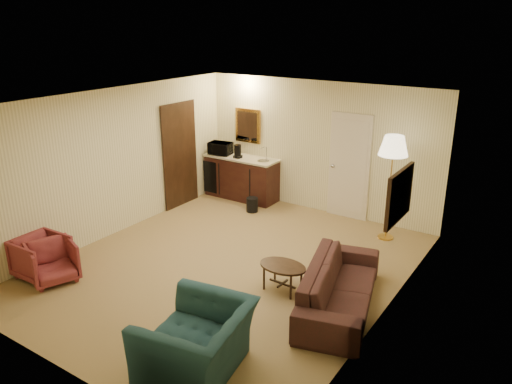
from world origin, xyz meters
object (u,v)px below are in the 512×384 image
coffee_maker (238,151)px  coffee_table (283,278)px  wetbar_cabinet (242,178)px  teal_armchair (196,332)px  sofa (340,280)px  floor_lamp (390,188)px  waste_bin (252,205)px  rose_chair_far (52,260)px  microwave (220,147)px  rose_chair_near (41,255)px

coffee_maker → coffee_table: bearing=-47.0°
wetbar_cabinet → teal_armchair: teal_armchair is taller
wetbar_cabinet → teal_armchair: (2.85, -4.92, 0.06)m
sofa → coffee_table: (-0.86, -0.04, -0.22)m
floor_lamp → coffee_maker: size_ratio=6.59×
coffee_table → floor_lamp: 2.74m
sofa → teal_armchair: size_ratio=1.81×
floor_lamp → waste_bin: 2.82m
rose_chair_far → microwave: bearing=24.1°
rose_chair_far → coffee_maker: 4.48m
coffee_table → coffee_maker: 4.01m
rose_chair_far → waste_bin: size_ratio=2.27×
sofa → coffee_table: 0.89m
rose_chair_near → coffee_maker: bearing=-8.1°
wetbar_cabinet → coffee_maker: bearing=-100.5°
rose_chair_near → coffee_maker: size_ratio=2.46×
teal_armchair → coffee_table: (-0.11, 2.03, -0.31)m
floor_lamp → coffee_table: bearing=-103.4°
microwave → coffee_table: bearing=-49.8°
wetbar_cabinet → rose_chair_far: 4.53m
coffee_table → microwave: bearing=139.0°
rose_chair_far → microwave: microwave is taller
sofa → coffee_table: size_ratio=3.06×
rose_chair_far → sofa: bearing=-45.7°
wetbar_cabinet → coffee_table: wetbar_cabinet is taller
rose_chair_far → waste_bin: rose_chair_far is taller
rose_chair_near → microwave: microwave is taller
coffee_table → rose_chair_far: bearing=-151.4°
rose_chair_far → coffee_table: size_ratio=0.95×
microwave → sofa: bearing=-42.9°
rose_chair_near → waste_bin: 4.13m
wetbar_cabinet → microwave: 0.80m
wetbar_cabinet → floor_lamp: size_ratio=0.88×
floor_lamp → rose_chair_far: bearing=-130.6°
waste_bin → rose_chair_far: bearing=-102.8°
waste_bin → coffee_maker: coffee_maker is taller
coffee_maker → rose_chair_far: bearing=-94.7°
coffee_table → waste_bin: (-2.09, 2.33, -0.05)m
microwave → wetbar_cabinet: bearing=-0.1°
waste_bin → coffee_maker: (-0.67, 0.46, 0.92)m
rose_chair_far → floor_lamp: 5.57m
coffee_table → microwave: size_ratio=1.46×
rose_chair_far → microwave: 4.51m
sofa → rose_chair_near: 4.43m
sofa → floor_lamp: floor_lamp is taller
wetbar_cabinet → waste_bin: bearing=-40.9°
wetbar_cabinet → coffee_maker: (-0.02, -0.11, 0.60)m
rose_chair_far → waste_bin: (0.90, 3.96, -0.19)m
rose_chair_near → floor_lamp: bearing=-44.4°
wetbar_cabinet → teal_armchair: bearing=-59.9°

